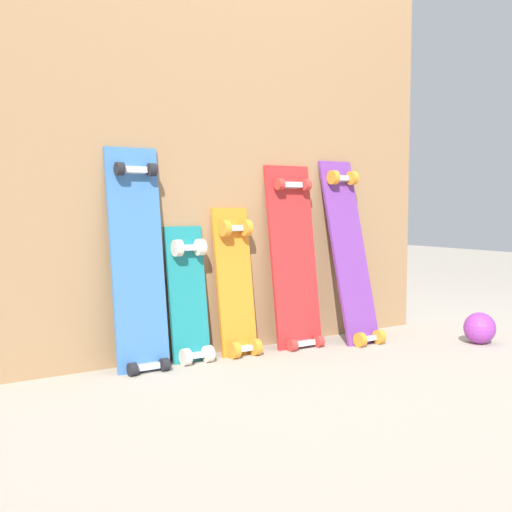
# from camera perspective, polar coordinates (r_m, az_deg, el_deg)

# --- Properties ---
(ground_plane) EXTENTS (12.00, 12.00, 0.00)m
(ground_plane) POSITION_cam_1_polar(r_m,az_deg,el_deg) (2.86, -0.79, -8.31)
(ground_plane) COLOR #A89E8E
(plywood_wall_panel) EXTENTS (2.08, 0.04, 1.76)m
(plywood_wall_panel) POSITION_cam_1_polar(r_m,az_deg,el_deg) (2.85, -1.59, 9.46)
(plywood_wall_panel) COLOR #99724C
(plywood_wall_panel) RESTS_ON ground
(skateboard_blue) EXTENTS (0.21, 0.18, 0.92)m
(skateboard_blue) POSITION_cam_1_polar(r_m,az_deg,el_deg) (2.54, -10.24, -1.05)
(skateboard_blue) COLOR #386BAD
(skateboard_blue) RESTS_ON ground
(skateboard_teal) EXTENTS (0.17, 0.16, 0.61)m
(skateboard_teal) POSITION_cam_1_polar(r_m,az_deg,el_deg) (2.66, -5.84, -3.97)
(skateboard_teal) COLOR #197A7F
(skateboard_teal) RESTS_ON ground
(skateboard_orange) EXTENTS (0.17, 0.17, 0.68)m
(skateboard_orange) POSITION_cam_1_polar(r_m,az_deg,el_deg) (2.76, -1.73, -2.84)
(skateboard_orange) COLOR orange
(skateboard_orange) RESTS_ON ground
(skateboard_red) EXTENTS (0.24, 0.19, 0.88)m
(skateboard_red) POSITION_cam_1_polar(r_m,az_deg,el_deg) (2.92, 3.37, -0.71)
(skateboard_red) COLOR #B22626
(skateboard_red) RESTS_ON ground
(skateboard_purple) EXTENTS (0.19, 0.30, 0.90)m
(skateboard_purple) POSITION_cam_1_polar(r_m,az_deg,el_deg) (3.05, 8.30, -0.18)
(skateboard_purple) COLOR #6B338C
(skateboard_purple) RESTS_ON ground
(rubber_ball) EXTENTS (0.14, 0.14, 0.14)m
(rubber_ball) POSITION_cam_1_polar(r_m,az_deg,el_deg) (3.16, 18.95, -5.98)
(rubber_ball) COLOR purple
(rubber_ball) RESTS_ON ground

